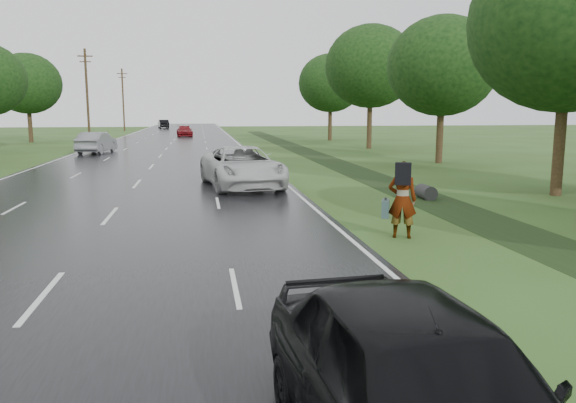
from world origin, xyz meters
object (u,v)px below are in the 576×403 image
(pedestrian, at_px, (401,199))
(dark_sedan, at_px, (421,396))
(white_pickup, at_px, (242,167))
(silver_sedan, at_px, (97,143))

(pedestrian, bearing_deg, dark_sedan, 91.76)
(dark_sedan, bearing_deg, white_pickup, 85.98)
(pedestrian, relative_size, white_pickup, 0.32)
(dark_sedan, bearing_deg, silver_sedan, 99.17)
(silver_sedan, bearing_deg, pedestrian, 121.40)
(white_pickup, relative_size, silver_sedan, 1.26)
(white_pickup, xyz_separation_m, silver_sedan, (-9.84, 21.46, -0.05))
(dark_sedan, xyz_separation_m, silver_sedan, (-9.89, 41.71, -0.03))
(pedestrian, bearing_deg, silver_sedan, -46.43)
(pedestrian, relative_size, dark_sedan, 0.41)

